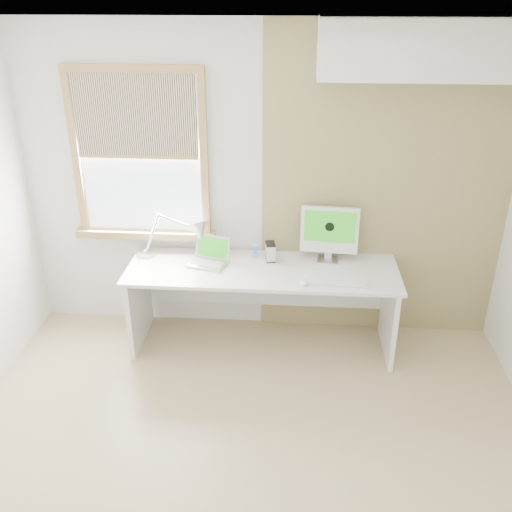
# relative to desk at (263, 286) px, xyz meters

# --- Properties ---
(room) EXTENTS (4.04, 3.54, 2.64)m
(room) POSITION_rel_desk_xyz_m (-0.03, -1.44, 0.77)
(room) COLOR tan
(room) RESTS_ON ground
(accent_wall) EXTENTS (2.00, 0.02, 2.60)m
(accent_wall) POSITION_rel_desk_xyz_m (0.97, 0.30, 0.77)
(accent_wall) COLOR #8C8354
(accent_wall) RESTS_ON room
(soffit) EXTENTS (1.60, 0.40, 0.42)m
(soffit) POSITION_rel_desk_xyz_m (1.17, 0.13, 1.87)
(soffit) COLOR white
(soffit) RESTS_ON room
(window) EXTENTS (1.20, 0.14, 1.42)m
(window) POSITION_rel_desk_xyz_m (-1.03, 0.27, 1.01)
(window) COLOR #A67C44
(window) RESTS_ON room
(desk) EXTENTS (2.20, 0.70, 0.73)m
(desk) POSITION_rel_desk_xyz_m (0.00, 0.00, 0.00)
(desk) COLOR silver
(desk) RESTS_ON room
(desk_lamp) EXTENTS (0.68, 0.27, 0.38)m
(desk_lamp) POSITION_rel_desk_xyz_m (-0.63, 0.13, 0.39)
(desk_lamp) COLOR silver
(desk_lamp) RESTS_ON desk
(laptop) EXTENTS (0.36, 0.32, 0.21)m
(laptop) POSITION_rel_desk_xyz_m (-0.44, 0.01, 0.25)
(laptop) COLOR silver
(laptop) RESTS_ON desk
(phone_dock) EXTENTS (0.08, 0.08, 0.12)m
(phone_dock) POSITION_rel_desk_xyz_m (-0.08, 0.14, 0.23)
(phone_dock) COLOR silver
(phone_dock) RESTS_ON desk
(external_drive) EXTENTS (0.09, 0.13, 0.16)m
(external_drive) POSITION_rel_desk_xyz_m (0.06, 0.10, 0.27)
(external_drive) COLOR silver
(external_drive) RESTS_ON desk
(imac) EXTENTS (0.48, 0.17, 0.46)m
(imac) POSITION_rel_desk_xyz_m (0.54, 0.15, 0.45)
(imac) COLOR silver
(imac) RESTS_ON desk
(keyboard) EXTENTS (0.48, 0.16, 0.02)m
(keyboard) POSITION_rel_desk_xyz_m (0.60, -0.26, 0.21)
(keyboard) COLOR white
(keyboard) RESTS_ON desk
(mouse) EXTENTS (0.08, 0.11, 0.03)m
(mouse) POSITION_rel_desk_xyz_m (0.34, -0.30, 0.21)
(mouse) COLOR white
(mouse) RESTS_ON desk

